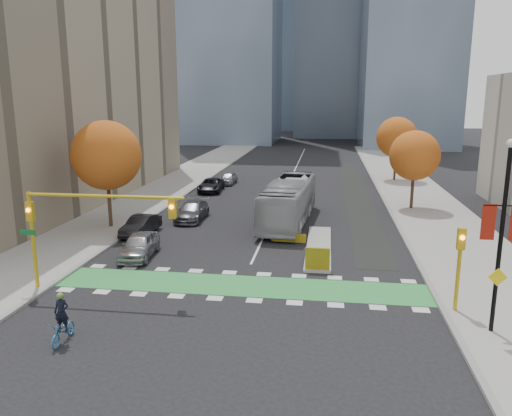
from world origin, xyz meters
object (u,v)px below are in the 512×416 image
(tree_east_far, at_px, (397,137))
(parked_car_a, at_px, (139,245))
(tree_west, at_px, (106,155))
(tree_east_near, at_px, (415,156))
(bus, at_px, (289,201))
(hazard_board, at_px, (317,259))
(parked_car_c, at_px, (192,211))
(parked_car_b, at_px, (141,225))
(traffic_signal_west, at_px, (78,216))
(traffic_signal_east, at_px, (460,257))
(parked_car_d, at_px, (211,185))
(cyclist, at_px, (63,326))
(parked_car_e, at_px, (228,178))
(banner_lamppost, at_px, (502,229))

(tree_east_far, height_order, parked_car_a, tree_east_far)
(tree_west, distance_m, tree_east_near, 26.01)
(bus, relative_size, parked_car_a, 2.77)
(hazard_board, relative_size, parked_car_c, 0.27)
(tree_east_far, height_order, parked_car_b, tree_east_far)
(traffic_signal_west, xyz_separation_m, traffic_signal_east, (18.43, 0.00, -1.30))
(traffic_signal_west, xyz_separation_m, parked_car_d, (0.10, 28.51, -3.33))
(parked_car_b, bearing_deg, parked_car_a, -64.59)
(tree_east_far, distance_m, parked_car_a, 38.31)
(tree_west, height_order, parked_car_d, tree_west)
(traffic_signal_east, bearing_deg, traffic_signal_west, -179.99)
(traffic_signal_west, bearing_deg, tree_east_far, 62.05)
(parked_car_a, relative_size, parked_car_b, 1.05)
(tree_west, relative_size, traffic_signal_west, 0.96)
(parked_car_a, height_order, parked_car_b, parked_car_a)
(tree_east_near, height_order, cyclist, tree_east_near)
(tree_east_near, bearing_deg, bus, -148.88)
(hazard_board, relative_size, tree_west, 0.17)
(bus, relative_size, parked_car_e, 3.13)
(parked_car_b, bearing_deg, cyclist, -74.54)
(parked_car_a, distance_m, parked_car_e, 27.56)
(hazard_board, xyz_separation_m, parked_car_c, (-10.50, 11.28, -0.06))
(traffic_signal_west, relative_size, parked_car_d, 1.68)
(traffic_signal_east, distance_m, bus, 18.53)
(tree_east_near, xyz_separation_m, parked_car_c, (-18.50, -6.52, -4.12))
(hazard_board, distance_m, tree_east_far, 35.13)
(hazard_board, xyz_separation_m, tree_west, (-16.00, 7.80, 4.82))
(parked_car_e, bearing_deg, tree_west, -101.50)
(parked_car_c, height_order, parked_car_e, parked_car_c)
(tree_west, xyz_separation_m, cyclist, (5.85, -17.75, -4.89))
(banner_lamppost, height_order, parked_car_d, banner_lamppost)
(parked_car_e, bearing_deg, parked_car_d, -98.06)
(cyclist, bearing_deg, traffic_signal_east, 15.28)
(hazard_board, distance_m, parked_car_b, 14.44)
(banner_lamppost, height_order, parked_car_e, banner_lamppost)
(parked_car_c, bearing_deg, tree_east_far, 49.32)
(hazard_board, xyz_separation_m, banner_lamppost, (7.50, -6.70, 3.81))
(traffic_signal_west, bearing_deg, banner_lamppost, -5.86)
(tree_west, distance_m, traffic_signal_east, 25.90)
(tree_west, distance_m, bus, 14.45)
(traffic_signal_west, relative_size, parked_car_a, 1.89)
(parked_car_c, height_order, parked_car_d, parked_car_c)
(traffic_signal_west, relative_size, parked_car_c, 1.67)
(traffic_signal_west, relative_size, banner_lamppost, 1.03)
(tree_west, xyz_separation_m, bus, (13.44, 3.63, -3.87))
(traffic_signal_east, xyz_separation_m, parked_car_b, (-19.50, 10.98, -2.03))
(parked_car_a, bearing_deg, hazard_board, -10.62)
(traffic_signal_west, bearing_deg, cyclist, -71.21)
(traffic_signal_east, xyz_separation_m, parked_car_e, (-17.43, 33.51, -2.05))
(banner_lamppost, distance_m, parked_car_a, 20.65)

